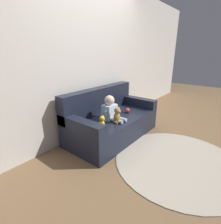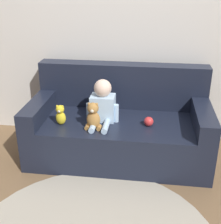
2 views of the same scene
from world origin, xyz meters
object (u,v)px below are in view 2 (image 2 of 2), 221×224
Objects in this scene: teddy_bear_brown at (93,117)px; toy_ball at (149,121)px; couch at (120,126)px; person_baby at (103,104)px; plush_toy_side at (61,115)px.

toy_ball is (0.47, 0.12, -0.07)m from teddy_bear_brown.
couch is 0.41m from teddy_bear_brown.
plush_toy_side is (-0.36, -0.13, -0.07)m from person_baby.
plush_toy_side is 0.78m from toy_ball.
person_baby is 0.44m from toy_ball.
teddy_bear_brown is 1.31× the size of plush_toy_side.
plush_toy_side is at bearing 172.09° from teddy_bear_brown.
teddy_bear_brown is at bearing -7.91° from plush_toy_side.
teddy_bear_brown is at bearing -165.91° from toy_ball.
couch is at bearing 149.24° from toy_ball.
toy_ball is (0.42, -0.06, -0.12)m from person_baby.
teddy_bear_brown is 0.49m from toy_ball.
couch is 6.77× the size of teddy_bear_brown.
couch is at bearing 36.18° from person_baby.
couch is 4.28× the size of person_baby.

